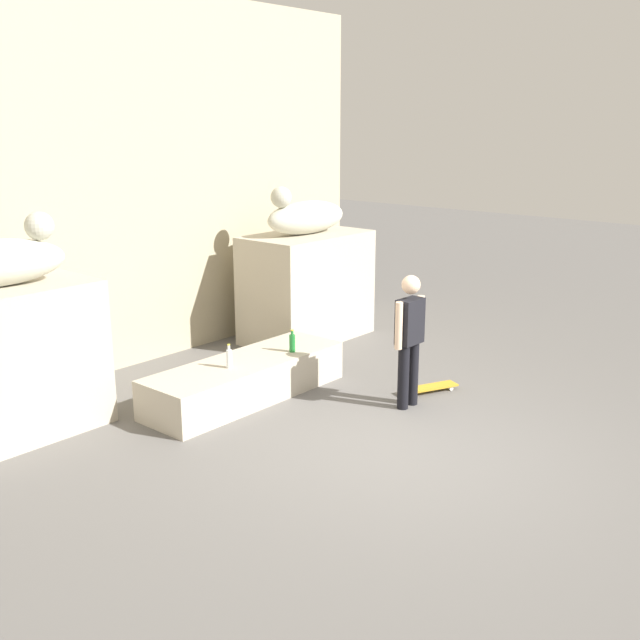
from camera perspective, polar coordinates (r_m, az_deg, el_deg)
ground_plane at (r=8.27m, az=6.58°, el=-9.89°), size 40.00×40.00×0.00m
facade_wall at (r=11.09m, az=-15.21°, el=10.12°), size 9.26×0.60×5.23m
pedestal_left at (r=9.03m, az=-23.08°, el=-3.01°), size 2.07×1.20×1.72m
pedestal_right at (r=12.07m, az=-1.02°, el=2.56°), size 2.07×1.20×1.72m
statue_reclining_right at (r=11.85m, az=-1.16°, el=7.93°), size 1.62×0.63×0.78m
ledge_block at (r=9.65m, az=-5.66°, el=-4.50°), size 2.84×0.89×0.51m
skater at (r=9.19m, az=6.83°, el=-1.17°), size 0.54×0.23×1.67m
skateboard at (r=9.96m, az=8.32°, el=-5.12°), size 0.81×0.51×0.08m
bottle_clear at (r=9.26m, az=-6.95°, el=-2.90°), size 0.07×0.07×0.31m
bottle_green at (r=9.83m, az=-2.13°, el=-1.74°), size 0.08×0.08×0.30m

